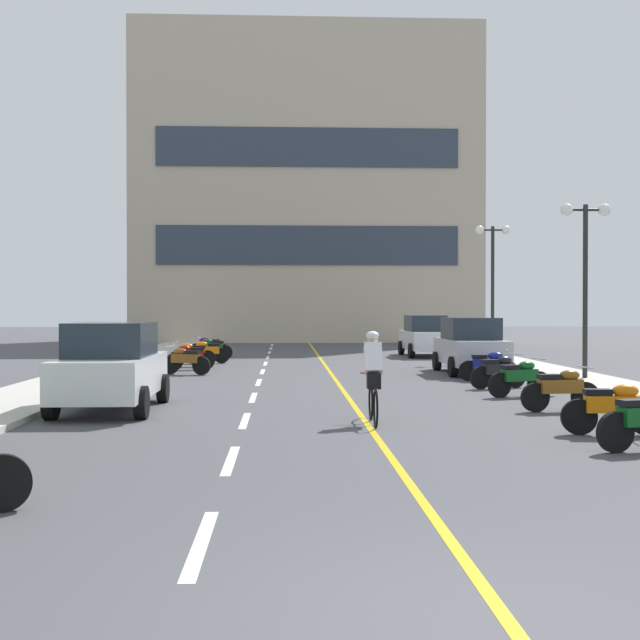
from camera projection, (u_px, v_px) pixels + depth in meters
ground_plane at (323, 374)px, 26.37m from camera, size 140.00×140.00×0.00m
curb_left at (118, 366)px, 29.06m from camera, size 2.40×72.00×0.12m
curb_right at (517, 365)px, 29.67m from camera, size 2.40×72.00×0.12m
lane_dash_0 at (201, 542)px, 7.30m from camera, size 0.14×2.20×0.01m
lane_dash_1 at (231, 460)px, 11.30m from camera, size 0.14×2.20×0.01m
lane_dash_2 at (245, 421)px, 15.29m from camera, size 0.14×2.20×0.01m
lane_dash_3 at (253, 397)px, 19.29m from camera, size 0.14×2.20×0.01m
lane_dash_4 at (259, 382)px, 23.29m from camera, size 0.14×2.20×0.01m
lane_dash_5 at (263, 372)px, 27.28m from camera, size 0.14×2.20×0.01m
lane_dash_6 at (265, 364)px, 31.28m from camera, size 0.14×2.20×0.01m
lane_dash_7 at (268, 357)px, 35.27m from camera, size 0.14×2.20×0.01m
lane_dash_8 at (269, 352)px, 39.27m from camera, size 0.14×2.20×0.01m
lane_dash_9 at (271, 348)px, 43.27m from camera, size 0.14×2.20×0.01m
lane_dash_10 at (272, 345)px, 47.26m from camera, size 0.14×2.20×0.01m
lane_dash_11 at (273, 342)px, 51.26m from camera, size 0.14×2.20×0.01m
centre_line_yellow at (326, 367)px, 29.38m from camera, size 0.12×66.00×0.01m
office_building at (306, 191)px, 54.92m from camera, size 22.20×9.53×20.14m
street_lamp_mid at (585, 250)px, 23.41m from camera, size 1.46×0.36×5.01m
street_lamp_far at (493, 262)px, 33.62m from camera, size 1.46×0.36×5.43m
parked_car_near at (112, 366)px, 16.82m from camera, size 1.93×4.21×1.82m
parked_car_mid at (470, 345)px, 26.48m from camera, size 1.95×4.22×1.82m
parked_car_far at (425, 336)px, 36.11m from camera, size 1.96×4.22×1.82m
motorcycle_2 at (614, 407)px, 13.51m from camera, size 1.70×0.60×0.92m
motorcycle_3 at (561, 388)px, 16.65m from camera, size 1.70×0.60×0.92m
motorcycle_4 at (520, 377)px, 19.44m from camera, size 1.65×0.77×0.92m
motorcycle_5 at (499, 371)px, 21.52m from camera, size 1.63×0.81×0.92m
motorcycle_6 at (489, 365)px, 23.63m from camera, size 1.69×0.60×0.92m
motorcycle_7 at (185, 360)px, 26.02m from camera, size 1.64×0.79×0.92m
motorcycle_8 at (190, 356)px, 28.03m from camera, size 1.65×0.78×0.92m
motorcycle_9 at (192, 354)px, 29.59m from camera, size 1.70×0.60×0.92m
motorcycle_10 at (207, 351)px, 31.29m from camera, size 1.69×0.62×0.92m
motorcycle_11 at (212, 348)px, 33.86m from camera, size 1.70×0.60×0.92m
motorcycle_12 at (209, 346)px, 35.51m from camera, size 1.70×0.60×0.92m
cyclist_rider at (373, 375)px, 14.97m from camera, size 0.42×1.77×1.71m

